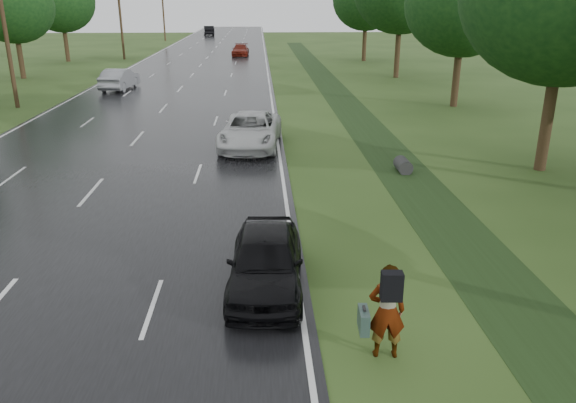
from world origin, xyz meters
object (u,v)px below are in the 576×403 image
(white_pickup, at_px, (250,131))
(silver_sedan, at_px, (119,79))
(dark_sedan, at_px, (266,260))
(pedestrian, at_px, (386,310))

(white_pickup, xyz_separation_m, silver_sedan, (-9.91, 17.85, 0.01))
(dark_sedan, height_order, silver_sedan, silver_sedan)
(dark_sedan, bearing_deg, silver_sedan, 111.64)
(dark_sedan, xyz_separation_m, silver_sedan, (-10.41, 31.16, 0.06))
(pedestrian, relative_size, dark_sedan, 0.46)
(white_pickup, bearing_deg, silver_sedan, 124.91)
(pedestrian, relative_size, silver_sedan, 0.41)
(white_pickup, bearing_deg, dark_sedan, -81.97)
(pedestrian, distance_m, silver_sedan, 36.11)
(pedestrian, distance_m, white_pickup, 16.22)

